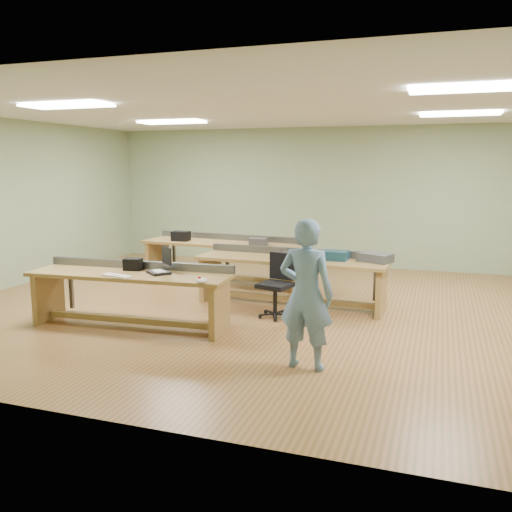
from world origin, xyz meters
name	(u,v)px	position (x,y,z in m)	size (l,w,h in m)	color
floor	(277,309)	(0.00, 0.00, 0.00)	(10.00, 10.00, 0.00)	#9A613A
ceiling	(279,108)	(0.00, 0.00, 3.00)	(10.00, 10.00, 0.00)	silver
wall_back	(330,197)	(0.00, 4.00, 1.50)	(10.00, 0.04, 3.00)	gray
wall_front	(135,252)	(0.00, -4.00, 1.50)	(10.00, 0.04, 3.00)	gray
wall_left	(9,204)	(-5.00, 0.00, 1.50)	(0.04, 8.00, 3.00)	gray
fluor_panels	(279,110)	(0.00, 0.00, 2.97)	(6.20, 3.50, 0.03)	white
workbench_front	(131,287)	(-1.64, -1.48, 0.55)	(2.81, 0.91, 0.86)	olive
workbench_mid	(292,270)	(0.13, 0.36, 0.56)	(3.03, 0.91, 0.86)	olive
workbench_back	(224,252)	(-1.55, 1.66, 0.56)	(3.20, 1.09, 0.86)	olive
person	(306,294)	(0.98, -2.22, 0.82)	(0.60, 0.39, 1.64)	#6385A2
laptop_base	(159,272)	(-1.23, -1.42, 0.77)	(0.30, 0.25, 0.03)	black
laptop_screen	(167,256)	(-1.16, -1.33, 0.99)	(0.30, 0.01, 0.24)	black
keyboard	(116,276)	(-1.66, -1.78, 0.76)	(0.42, 0.14, 0.02)	silver
trackball_mouse	(201,280)	(-0.45, -1.78, 0.78)	(0.14, 0.16, 0.07)	white
camera_bag	(133,264)	(-1.69, -1.32, 0.83)	(0.24, 0.15, 0.16)	black
task_chair	(277,294)	(0.11, -0.38, 0.34)	(0.60, 0.60, 0.92)	black
parts_bin_teal	(335,255)	(0.79, 0.42, 0.82)	(0.39, 0.29, 0.14)	#13323F
parts_bin_grey	(376,258)	(1.41, 0.42, 0.81)	(0.47, 0.30, 0.13)	#3A3A3C
mug	(282,254)	(-0.05, 0.41, 0.80)	(0.14, 0.14, 0.11)	#3A3A3C
drinks_can	(291,255)	(0.12, 0.32, 0.81)	(0.06, 0.06, 0.12)	silver
storage_box_back	(181,236)	(-2.40, 1.56, 0.84)	(0.32, 0.23, 0.18)	black
tray_back	(258,242)	(-0.81, 1.52, 0.81)	(0.31, 0.23, 0.12)	#3A3A3C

